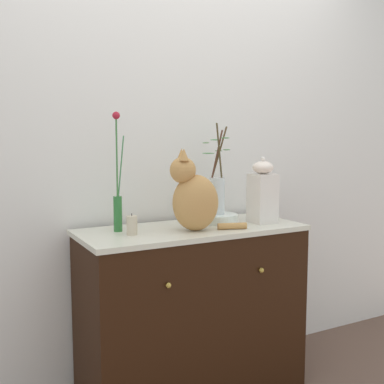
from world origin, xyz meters
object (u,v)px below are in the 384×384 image
object	(u,v)px
jar_lidded_porcelain	(263,193)
candle_pillar	(132,225)
sideboard	(192,312)
vase_glass_clear	(217,191)
vase_slim_green	(118,197)
cat_sitting	(194,197)
bowl_porcelain	(217,218)

from	to	relation	value
jar_lidded_porcelain	candle_pillar	distance (m)	0.74
sideboard	vase_glass_clear	size ratio (longest dim) A/B	2.37
candle_pillar	jar_lidded_porcelain	bearing A→B (deg)	-1.95
sideboard	vase_slim_green	world-z (taller)	vase_slim_green
cat_sitting	bowl_porcelain	bearing A→B (deg)	32.61
bowl_porcelain	jar_lidded_porcelain	xyz separation A→B (m)	(0.21, -0.12, 0.14)
sideboard	vase_slim_green	distance (m)	0.71
sideboard	cat_sitting	distance (m)	0.61
vase_slim_green	jar_lidded_porcelain	distance (m)	0.77
cat_sitting	vase_glass_clear	world-z (taller)	vase_glass_clear
cat_sitting	bowl_porcelain	world-z (taller)	cat_sitting
cat_sitting	jar_lidded_porcelain	xyz separation A→B (m)	(0.43, 0.02, -0.01)
sideboard	bowl_porcelain	distance (m)	0.50
cat_sitting	vase_glass_clear	size ratio (longest dim) A/B	0.83
bowl_porcelain	vase_glass_clear	world-z (taller)	vase_glass_clear
vase_slim_green	candle_pillar	world-z (taller)	vase_slim_green
bowl_porcelain	candle_pillar	world-z (taller)	candle_pillar
candle_pillar	cat_sitting	bearing A→B (deg)	-8.62
vase_slim_green	bowl_porcelain	size ratio (longest dim) A/B	2.59
bowl_porcelain	vase_slim_green	bearing A→B (deg)	178.18
candle_pillar	bowl_porcelain	bearing A→B (deg)	10.24
cat_sitting	bowl_porcelain	xyz separation A→B (m)	(0.22, 0.14, -0.14)
sideboard	candle_pillar	bearing A→B (deg)	-174.78
vase_slim_green	sideboard	bearing A→B (deg)	-12.60
vase_glass_clear	sideboard	bearing A→B (deg)	-160.62
sideboard	vase_glass_clear	xyz separation A→B (m)	(0.19, 0.07, 0.61)
vase_glass_clear	cat_sitting	bearing A→B (deg)	-147.09
jar_lidded_porcelain	candle_pillar	size ratio (longest dim) A/B	3.47
cat_sitting	vase_slim_green	world-z (taller)	vase_slim_green
cat_sitting	jar_lidded_porcelain	bearing A→B (deg)	2.80
jar_lidded_porcelain	sideboard	bearing A→B (deg)	172.03
sideboard	cat_sitting	bearing A→B (deg)	-112.96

